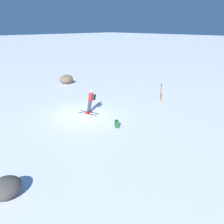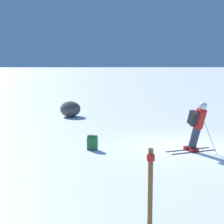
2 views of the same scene
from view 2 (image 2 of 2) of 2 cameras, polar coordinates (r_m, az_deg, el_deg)
The scene contains 5 objects.
ground_plane at distance 13.27m, azimuth 11.37°, elevation -5.29°, with size 300.00×300.00×0.00m, color white.
skier at distance 12.27m, azimuth 12.87°, elevation -1.86°, with size 1.54×1.74×1.75m.
spare_backpack at distance 12.60m, azimuth -3.01°, elevation -4.71°, with size 0.33×0.37×0.50m.
exposed_boulder_1 at distance 20.05m, azimuth -6.37°, elevation 0.45°, with size 1.27×1.08×0.83m, color #4C4742.
trail_marker at distance 6.11m, azimuth 5.85°, elevation -12.11°, with size 0.13×0.13×1.62m.
Camera 2 is at (-12.57, 3.04, 2.99)m, focal length 60.00 mm.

